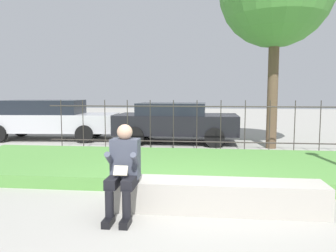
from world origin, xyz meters
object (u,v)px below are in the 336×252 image
at_px(car_parked_center, 176,121).
at_px(person_seated_reader, 124,167).
at_px(stone_bench, 215,197).
at_px(car_parked_left, 49,119).

bearing_deg(car_parked_center, person_seated_reader, -90.35).
xyz_separation_m(stone_bench, car_parked_left, (-5.64, 6.49, 0.54)).
relative_size(stone_bench, car_parked_left, 0.62).
relative_size(stone_bench, car_parked_center, 0.75).
height_order(stone_bench, person_seated_reader, person_seated_reader).
bearing_deg(car_parked_center, car_parked_left, 178.10).
relative_size(stone_bench, person_seated_reader, 2.43).
xyz_separation_m(person_seated_reader, car_parked_left, (-4.41, 6.80, 0.07)).
bearing_deg(stone_bench, car_parked_left, 131.00).
bearing_deg(stone_bench, car_parked_center, 100.06).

